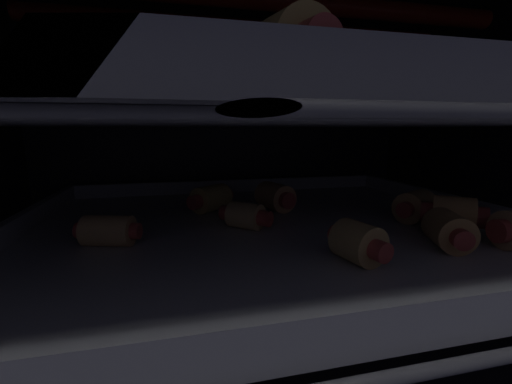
{
  "coord_description": "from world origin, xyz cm",
  "views": [
    {
      "loc": [
        -8.55,
        -30.26,
        18.59
      ],
      "look_at": [
        0.0,
        4.9,
        11.87
      ],
      "focal_mm": 23.7,
      "sensor_mm": 36.0,
      "label": 1
    }
  ],
  "objects_px": {
    "baking_tray_lower": "(268,226)",
    "pig_in_blanket_lower_1": "(211,198)",
    "pig_in_blanket_lower_3": "(415,206)",
    "pig_in_blanket_upper_1": "(493,89)",
    "pig_in_blanket_lower_0": "(358,242)",
    "pig_in_blanket_upper_2": "(90,81)",
    "oven_rack_upper": "(269,122)",
    "pig_in_blanket_upper_0": "(74,97)",
    "pig_in_blanket_lower_2": "(448,230)",
    "pig_in_blanket_upper_7": "(134,96)",
    "pig_in_blanket_lower_8": "(246,216)",
    "oven_rack_lower": "(268,235)",
    "pig_in_blanket_upper_3": "(282,98)",
    "pig_in_blanket_upper_4": "(394,92)",
    "heating_element": "(269,0)",
    "baking_tray_upper": "(269,113)",
    "pig_in_blanket_lower_6": "(108,231)",
    "pig_in_blanket_lower_7": "(275,197)",
    "pig_in_blanket_lower_4": "(453,215)",
    "pig_in_blanket_upper_6": "(283,80)",
    "pig_in_blanket_upper_5": "(284,54)"
  },
  "relations": [
    {
      "from": "oven_rack_lower",
      "to": "pig_in_blanket_upper_3",
      "type": "height_order",
      "value": "pig_in_blanket_upper_3"
    },
    {
      "from": "oven_rack_lower",
      "to": "heating_element",
      "type": "bearing_deg",
      "value": 90.0
    },
    {
      "from": "pig_in_blanket_upper_3",
      "to": "pig_in_blanket_upper_7",
      "type": "xyz_separation_m",
      "value": [
        -0.15,
        0.01,
        0.0
      ]
    },
    {
      "from": "pig_in_blanket_lower_2",
      "to": "pig_in_blanket_lower_1",
      "type": "bearing_deg",
      "value": 135.14
    },
    {
      "from": "pig_in_blanket_lower_0",
      "to": "pig_in_blanket_upper_2",
      "type": "height_order",
      "value": "pig_in_blanket_upper_2"
    },
    {
      "from": "baking_tray_lower",
      "to": "pig_in_blanket_lower_1",
      "type": "distance_m",
      "value": 0.09
    },
    {
      "from": "pig_in_blanket_upper_6",
      "to": "pig_in_blanket_upper_5",
      "type": "bearing_deg",
      "value": -107.67
    },
    {
      "from": "baking_tray_upper",
      "to": "pig_in_blanket_upper_1",
      "type": "distance_m",
      "value": 0.19
    },
    {
      "from": "pig_in_blanket_lower_0",
      "to": "pig_in_blanket_lower_4",
      "type": "xyz_separation_m",
      "value": [
        0.12,
        0.04,
        0.0
      ]
    },
    {
      "from": "pig_in_blanket_lower_4",
      "to": "pig_in_blanket_lower_1",
      "type": "bearing_deg",
      "value": 146.25
    },
    {
      "from": "heating_element",
      "to": "pig_in_blanket_upper_2",
      "type": "relative_size",
      "value": 8.75
    },
    {
      "from": "pig_in_blanket_lower_4",
      "to": "pig_in_blanket_upper_5",
      "type": "height_order",
      "value": "pig_in_blanket_upper_5"
    },
    {
      "from": "oven_rack_upper",
      "to": "pig_in_blanket_upper_1",
      "type": "relative_size",
      "value": 9.6
    },
    {
      "from": "oven_rack_upper",
      "to": "pig_in_blanket_upper_0",
      "type": "height_order",
      "value": "pig_in_blanket_upper_0"
    },
    {
      "from": "pig_in_blanket_upper_7",
      "to": "oven_rack_lower",
      "type": "bearing_deg",
      "value": -23.72
    },
    {
      "from": "pig_in_blanket_lower_1",
      "to": "pig_in_blanket_lower_4",
      "type": "distance_m",
      "value": 0.24
    },
    {
      "from": "heating_element",
      "to": "baking_tray_lower",
      "type": "bearing_deg",
      "value": -90.0
    },
    {
      "from": "pig_in_blanket_lower_8",
      "to": "pig_in_blanket_upper_4",
      "type": "relative_size",
      "value": 0.91
    },
    {
      "from": "pig_in_blanket_lower_0",
      "to": "baking_tray_lower",
      "type": "bearing_deg",
      "value": 108.95
    },
    {
      "from": "pig_in_blanket_lower_4",
      "to": "oven_rack_upper",
      "type": "height_order",
      "value": "oven_rack_upper"
    },
    {
      "from": "pig_in_blanket_upper_1",
      "to": "pig_in_blanket_upper_5",
      "type": "bearing_deg",
      "value": -157.64
    },
    {
      "from": "baking_tray_upper",
      "to": "pig_in_blanket_upper_0",
      "type": "xyz_separation_m",
      "value": [
        -0.17,
        0.06,
        0.02
      ]
    },
    {
      "from": "pig_in_blanket_lower_8",
      "to": "pig_in_blanket_upper_5",
      "type": "distance_m",
      "value": 0.19
    },
    {
      "from": "pig_in_blanket_lower_3",
      "to": "pig_in_blanket_lower_4",
      "type": "bearing_deg",
      "value": -80.82
    },
    {
      "from": "pig_in_blanket_lower_2",
      "to": "heating_element",
      "type": "bearing_deg",
      "value": 141.64
    },
    {
      "from": "pig_in_blanket_upper_7",
      "to": "pig_in_blanket_lower_7",
      "type": "bearing_deg",
      "value": 2.34
    },
    {
      "from": "baking_tray_lower",
      "to": "pig_in_blanket_lower_3",
      "type": "bearing_deg",
      "value": -8.49
    },
    {
      "from": "pig_in_blanket_lower_0",
      "to": "pig_in_blanket_upper_3",
      "type": "height_order",
      "value": "pig_in_blanket_upper_3"
    },
    {
      "from": "pig_in_blanket_lower_7",
      "to": "pig_in_blanket_upper_3",
      "type": "relative_size",
      "value": 0.99
    },
    {
      "from": "pig_in_blanket_lower_3",
      "to": "pig_in_blanket_upper_1",
      "type": "bearing_deg",
      "value": -63.26
    },
    {
      "from": "pig_in_blanket_lower_1",
      "to": "pig_in_blanket_upper_6",
      "type": "bearing_deg",
      "value": -78.92
    },
    {
      "from": "oven_rack_lower",
      "to": "pig_in_blanket_upper_1",
      "type": "relative_size",
      "value": 9.61
    },
    {
      "from": "pig_in_blanket_lower_3",
      "to": "pig_in_blanket_upper_2",
      "type": "height_order",
      "value": "pig_in_blanket_upper_2"
    },
    {
      "from": "pig_in_blanket_lower_1",
      "to": "pig_in_blanket_lower_0",
      "type": "bearing_deg",
      "value": -64.71
    },
    {
      "from": "pig_in_blanket_upper_2",
      "to": "pig_in_blanket_upper_6",
      "type": "height_order",
      "value": "pig_in_blanket_upper_6"
    },
    {
      "from": "pig_in_blanket_upper_1",
      "to": "oven_rack_lower",
      "type": "bearing_deg",
      "value": 157.56
    },
    {
      "from": "heating_element",
      "to": "pig_in_blanket_lower_4",
      "type": "xyz_separation_m",
      "value": [
        0.15,
        -0.06,
        -0.18
      ]
    },
    {
      "from": "baking_tray_upper",
      "to": "pig_in_blanket_lower_6",
      "type": "bearing_deg",
      "value": -169.5
    },
    {
      "from": "oven_rack_lower",
      "to": "baking_tray_lower",
      "type": "xyz_separation_m",
      "value": [
        0.0,
        -0.0,
        0.01
      ]
    },
    {
      "from": "pig_in_blanket_upper_7",
      "to": "pig_in_blanket_lower_8",
      "type": "bearing_deg",
      "value": -30.81
    },
    {
      "from": "pig_in_blanket_lower_4",
      "to": "pig_in_blanket_lower_0",
      "type": "bearing_deg",
      "value": -160.83
    },
    {
      "from": "pig_in_blanket_lower_0",
      "to": "pig_in_blanket_lower_4",
      "type": "height_order",
      "value": "pig_in_blanket_lower_4"
    },
    {
      "from": "baking_tray_lower",
      "to": "pig_in_blanket_lower_1",
      "type": "height_order",
      "value": "pig_in_blanket_lower_1"
    },
    {
      "from": "pig_in_blanket_upper_1",
      "to": "pig_in_blanket_upper_7",
      "type": "height_order",
      "value": "same"
    },
    {
      "from": "pig_in_blanket_lower_7",
      "to": "pig_in_blanket_upper_5",
      "type": "height_order",
      "value": "pig_in_blanket_upper_5"
    },
    {
      "from": "pig_in_blanket_upper_3",
      "to": "pig_in_blanket_upper_4",
      "type": "xyz_separation_m",
      "value": [
        0.05,
        -0.11,
        -0.0
      ]
    },
    {
      "from": "oven_rack_upper",
      "to": "pig_in_blanket_upper_6",
      "type": "height_order",
      "value": "pig_in_blanket_upper_6"
    },
    {
      "from": "baking_tray_upper",
      "to": "pig_in_blanket_upper_6",
      "type": "xyz_separation_m",
      "value": [
        -0.02,
        -0.09,
        0.02
      ]
    },
    {
      "from": "pig_in_blanket_lower_6",
      "to": "pig_in_blanket_lower_3",
      "type": "bearing_deg",
      "value": 0.78
    },
    {
      "from": "pig_in_blanket_upper_2",
      "to": "baking_tray_upper",
      "type": "bearing_deg",
      "value": 25.95
    }
  ]
}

